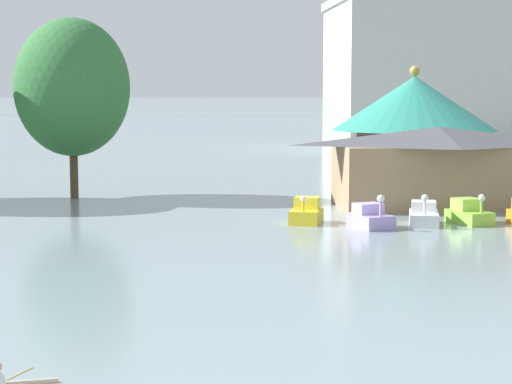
{
  "coord_description": "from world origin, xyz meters",
  "views": [
    {
      "loc": [
        1.13,
        -16.34,
        7.04
      ],
      "look_at": [
        4.17,
        19.3,
        3.06
      ],
      "focal_mm": 63.81,
      "sensor_mm": 36.0,
      "label": 1
    }
  ],
  "objects_px": {
    "pedal_boat_lavender": "(370,218)",
    "pedal_boat_lime": "(469,214)",
    "boathouse": "(438,165)",
    "shoreline_tree_mid": "(72,87)",
    "green_roof_pavilion": "(414,125)",
    "pedal_boat_yellow": "(306,213)",
    "background_building_block": "(463,74)",
    "pedal_boat_white": "(424,215)"
  },
  "relations": [
    {
      "from": "pedal_boat_lime",
      "to": "background_building_block",
      "type": "distance_m",
      "value": 65.82
    },
    {
      "from": "shoreline_tree_mid",
      "to": "pedal_boat_lavender",
      "type": "bearing_deg",
      "value": -41.06
    },
    {
      "from": "green_roof_pavilion",
      "to": "background_building_block",
      "type": "height_order",
      "value": "background_building_block"
    },
    {
      "from": "boathouse",
      "to": "shoreline_tree_mid",
      "type": "xyz_separation_m",
      "value": [
        -22.62,
        6.47,
        4.74
      ]
    },
    {
      "from": "pedal_boat_yellow",
      "to": "pedal_boat_white",
      "type": "relative_size",
      "value": 0.84
    },
    {
      "from": "green_roof_pavilion",
      "to": "pedal_boat_lime",
      "type": "bearing_deg",
      "value": -91.78
    },
    {
      "from": "pedal_boat_lime",
      "to": "pedal_boat_white",
      "type": "bearing_deg",
      "value": -101.35
    },
    {
      "from": "shoreline_tree_mid",
      "to": "green_roof_pavilion",
      "type": "bearing_deg",
      "value": -0.56
    },
    {
      "from": "boathouse",
      "to": "shoreline_tree_mid",
      "type": "bearing_deg",
      "value": 164.03
    },
    {
      "from": "pedal_boat_lime",
      "to": "boathouse",
      "type": "bearing_deg",
      "value": 160.18
    },
    {
      "from": "pedal_boat_lavender",
      "to": "shoreline_tree_mid",
      "type": "xyz_separation_m",
      "value": [
        -16.75,
        14.59,
        6.76
      ]
    },
    {
      "from": "pedal_boat_white",
      "to": "green_roof_pavilion",
      "type": "bearing_deg",
      "value": -178.6
    },
    {
      "from": "shoreline_tree_mid",
      "to": "pedal_boat_white",
      "type": "bearing_deg",
      "value": -34.87
    },
    {
      "from": "pedal_boat_yellow",
      "to": "background_building_block",
      "type": "xyz_separation_m",
      "value": [
        27.91,
        61.47,
        8.6
      ]
    },
    {
      "from": "boathouse",
      "to": "green_roof_pavilion",
      "type": "bearing_deg",
      "value": 89.04
    },
    {
      "from": "pedal_boat_yellow",
      "to": "shoreline_tree_mid",
      "type": "relative_size",
      "value": 0.22
    },
    {
      "from": "green_roof_pavilion",
      "to": "shoreline_tree_mid",
      "type": "bearing_deg",
      "value": 179.44
    },
    {
      "from": "pedal_boat_yellow",
      "to": "pedal_boat_lime",
      "type": "distance_m",
      "value": 8.67
    },
    {
      "from": "boathouse",
      "to": "pedal_boat_white",
      "type": "bearing_deg",
      "value": -111.16
    },
    {
      "from": "pedal_boat_yellow",
      "to": "pedal_boat_white",
      "type": "distance_m",
      "value": 6.21
    },
    {
      "from": "pedal_boat_white",
      "to": "shoreline_tree_mid",
      "type": "distance_m",
      "value": 25.05
    },
    {
      "from": "pedal_boat_white",
      "to": "boathouse",
      "type": "distance_m",
      "value": 8.1
    },
    {
      "from": "pedal_boat_yellow",
      "to": "background_building_block",
      "type": "height_order",
      "value": "background_building_block"
    },
    {
      "from": "boathouse",
      "to": "green_roof_pavilion",
      "type": "xyz_separation_m",
      "value": [
        0.1,
        6.25,
        2.19
      ]
    },
    {
      "from": "pedal_boat_white",
      "to": "shoreline_tree_mid",
      "type": "height_order",
      "value": "shoreline_tree_mid"
    },
    {
      "from": "pedal_boat_yellow",
      "to": "shoreline_tree_mid",
      "type": "xyz_separation_m",
      "value": [
        -13.68,
        12.66,
        6.73
      ]
    },
    {
      "from": "boathouse",
      "to": "green_roof_pavilion",
      "type": "distance_m",
      "value": 6.63
    },
    {
      "from": "pedal_boat_yellow",
      "to": "boathouse",
      "type": "distance_m",
      "value": 11.05
    },
    {
      "from": "pedal_boat_white",
      "to": "boathouse",
      "type": "height_order",
      "value": "boathouse"
    },
    {
      "from": "shoreline_tree_mid",
      "to": "background_building_block",
      "type": "bearing_deg",
      "value": 49.57
    },
    {
      "from": "pedal_boat_white",
      "to": "background_building_block",
      "type": "distance_m",
      "value": 66.85
    },
    {
      "from": "boathouse",
      "to": "green_roof_pavilion",
      "type": "height_order",
      "value": "green_roof_pavilion"
    },
    {
      "from": "pedal_boat_lavender",
      "to": "shoreline_tree_mid",
      "type": "relative_size",
      "value": 0.23
    },
    {
      "from": "pedal_boat_white",
      "to": "background_building_block",
      "type": "height_order",
      "value": "background_building_block"
    },
    {
      "from": "pedal_boat_white",
      "to": "background_building_block",
      "type": "relative_size",
      "value": 0.1
    },
    {
      "from": "pedal_boat_lavender",
      "to": "green_roof_pavilion",
      "type": "bearing_deg",
      "value": 138.28
    },
    {
      "from": "pedal_boat_lime",
      "to": "shoreline_tree_mid",
      "type": "bearing_deg",
      "value": -138.54
    },
    {
      "from": "pedal_boat_white",
      "to": "pedal_boat_lavender",
      "type": "bearing_deg",
      "value": -61.57
    },
    {
      "from": "pedal_boat_yellow",
      "to": "green_roof_pavilion",
      "type": "relative_size",
      "value": 0.24
    },
    {
      "from": "pedal_boat_lavender",
      "to": "pedal_boat_lime",
      "type": "distance_m",
      "value": 5.66
    },
    {
      "from": "pedal_boat_lavender",
      "to": "background_building_block",
      "type": "distance_m",
      "value": 68.64
    },
    {
      "from": "pedal_boat_yellow",
      "to": "pedal_boat_lavender",
      "type": "xyz_separation_m",
      "value": [
        3.07,
        -1.93,
        -0.03
      ]
    }
  ]
}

